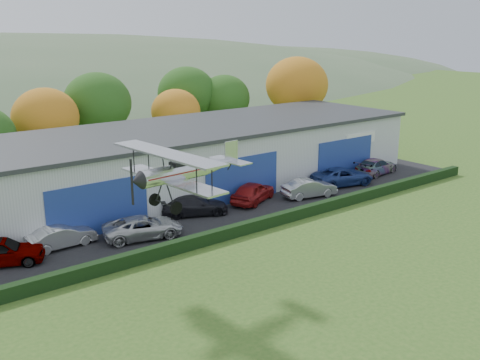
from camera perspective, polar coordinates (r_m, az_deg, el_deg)
ground at (r=26.57m, az=22.34°, el=-15.49°), size 300.00×300.00×0.00m
apron at (r=41.50m, az=-1.10°, el=-3.02°), size 48.00×9.00×0.05m
hedge at (r=37.85m, az=3.27°, el=-4.29°), size 46.00×0.60×0.80m
hangar at (r=47.41m, az=-4.24°, el=2.59°), size 40.60×12.60×5.30m
tree_belt at (r=55.98m, az=-15.17°, el=7.14°), size 75.70×13.22×10.12m
car_0 at (r=34.44m, az=-23.82°, el=-6.83°), size 5.25×3.71×1.66m
car_1 at (r=35.83m, az=-18.14°, el=-5.63°), size 4.26×1.59×1.39m
car_2 at (r=36.09m, az=-10.09°, el=-4.89°), size 5.59×3.56×1.43m
car_3 at (r=40.04m, az=-4.82°, el=-2.65°), size 5.34×3.87×1.44m
car_4 at (r=42.83m, az=1.36°, el=-1.25°), size 5.15×3.73×1.63m
car_5 at (r=44.47m, az=7.28°, el=-0.83°), size 4.77×2.54×1.49m
car_6 at (r=48.39m, az=10.68°, el=0.38°), size 5.96×3.79×1.53m
car_7 at (r=52.77m, az=14.03°, el=1.41°), size 5.39×2.79×1.49m
biplane at (r=27.43m, az=-5.93°, el=1.12°), size 6.71×7.71×2.88m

